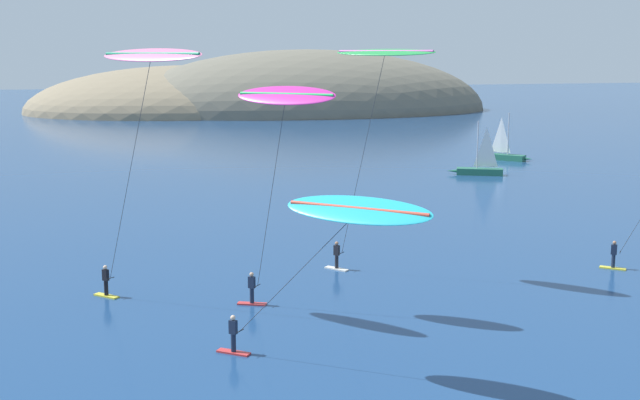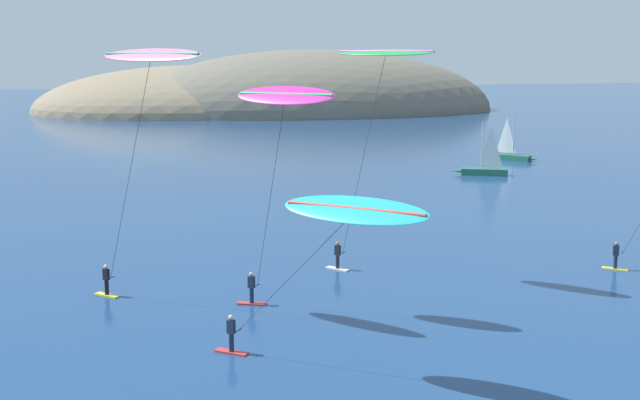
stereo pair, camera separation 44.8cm
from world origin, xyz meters
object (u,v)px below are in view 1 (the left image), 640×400
Objects in this scene: sailboat_near at (477,169)px; kitesurfer_green at (381,71)px; kitesurfer_magenta at (283,112)px; sailboat_far at (507,155)px; kitesurfer_pink at (147,75)px; kitesurfer_cyan at (349,219)px.

kitesurfer_green reaches higher than sailboat_near.
sailboat_far is at bearing 51.52° from kitesurfer_magenta.
kitesurfer_green is 13.09m from kitesurfer_pink.
sailboat_far is at bearing 47.69° from sailboat_near.
sailboat_near is at bearing -132.31° from sailboat_far.
kitesurfer_magenta is at bearing 93.55° from kitesurfer_cyan.
kitesurfer_magenta is (-38.78, -48.78, 9.28)m from sailboat_far.
sailboat_far is 55.79m from kitesurfer_green.
kitesurfer_green reaches higher than sailboat_far.
sailboat_near is at bearing 55.93° from kitesurfer_green.
kitesurfer_pink is (-6.22, 1.93, 1.76)m from kitesurfer_magenta.
kitesurfer_magenta is at bearing -128.48° from sailboat_far.
sailboat_near is 13.22m from sailboat_far.
sailboat_far is 0.74× the size of kitesurfer_cyan.
kitesurfer_cyan reaches higher than sailboat_near.
sailboat_near is at bearing 58.55° from kitesurfer_cyan.
kitesurfer_cyan reaches higher than sailboat_far.
kitesurfer_green is (-23.29, -34.43, 11.10)m from sailboat_near.
sailboat_near is 0.51× the size of kitesurfer_magenta.
kitesurfer_pink reaches higher than sailboat_far.
sailboat_far is at bearing 53.95° from kitesurfer_green.
kitesurfer_cyan is at bearing -123.51° from sailboat_far.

